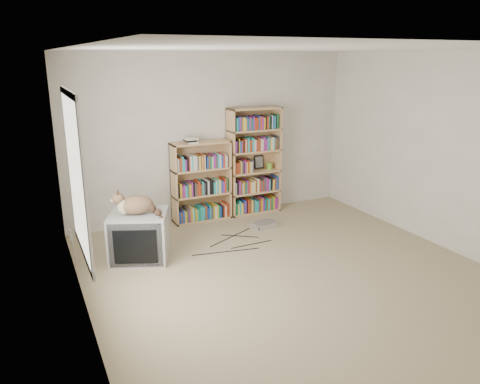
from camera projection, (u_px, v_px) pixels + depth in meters
name	position (u px, v px, depth m)	size (l,w,h in m)	color
floor	(297.00, 279.00, 5.31)	(4.50, 5.00, 0.01)	tan
wall_back	(212.00, 137.00, 7.13)	(4.50, 0.02, 2.50)	silver
wall_left	(79.00, 198.00, 4.04)	(0.02, 5.00, 2.50)	silver
wall_right	(453.00, 154.00, 5.88)	(0.02, 5.00, 2.50)	silver
ceiling	(305.00, 49.00, 4.61)	(4.50, 5.00, 0.02)	white
window	(76.00, 176.00, 4.17)	(0.02, 1.22, 1.52)	white
crt_tv	(139.00, 236.00, 5.77)	(0.87, 0.83, 0.60)	#ABABAE
cat	(140.00, 208.00, 5.61)	(0.60, 0.55, 0.51)	#342615
bookcase_tall	(254.00, 163.00, 7.39)	(0.84, 0.30, 1.68)	tan
bookcase_short	(201.00, 185.00, 7.10)	(0.88, 0.30, 1.21)	tan
book_stack	(191.00, 140.00, 6.80)	(0.19, 0.24, 0.08)	#AB2F16
green_mug	(269.00, 166.00, 7.51)	(0.09, 0.09, 0.10)	#6AAA30
framed_print	(259.00, 162.00, 7.52)	(0.16, 0.01, 0.22)	black
dvd_player	(264.00, 225.00, 6.90)	(0.34, 0.24, 0.08)	#B8B8BD
wall_outlet	(70.00, 235.00, 5.74)	(0.01, 0.08, 0.13)	silver
floor_cables	(252.00, 238.00, 6.47)	(1.20, 0.70, 0.01)	black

